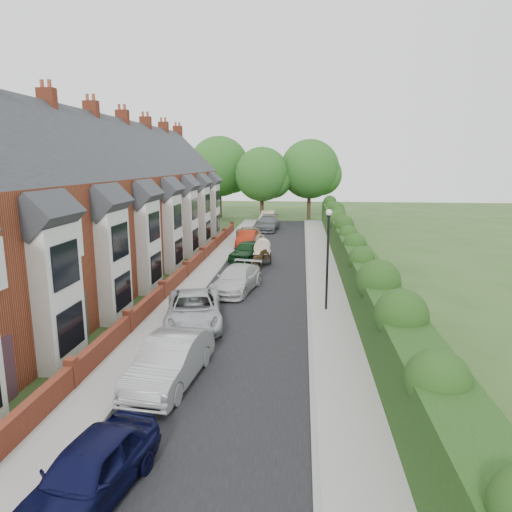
{
  "coord_description": "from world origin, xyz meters",
  "views": [
    {
      "loc": [
        2.08,
        -18.23,
        7.39
      ],
      "look_at": [
        -0.43,
        6.81,
        2.2
      ],
      "focal_mm": 32.0,
      "sensor_mm": 36.0,
      "label": 1
    }
  ],
  "objects_px": {
    "car_grey": "(267,223)",
    "car_beige": "(250,235)",
    "lamppost": "(328,247)",
    "car_black": "(266,217)",
    "car_red": "(247,238)",
    "horse": "(260,261)",
    "car_navy": "(89,472)",
    "car_white": "(237,279)",
    "car_silver_b": "(194,310)",
    "car_green": "(247,251)",
    "horse_cart": "(262,250)",
    "car_silver_a": "(170,361)"
  },
  "relations": [
    {
      "from": "car_grey",
      "to": "car_beige",
      "type": "bearing_deg",
      "value": -93.91
    },
    {
      "from": "lamppost",
      "to": "car_black",
      "type": "height_order",
      "value": "lamppost"
    },
    {
      "from": "car_red",
      "to": "car_black",
      "type": "height_order",
      "value": "car_red"
    },
    {
      "from": "car_black",
      "to": "horse",
      "type": "xyz_separation_m",
      "value": [
        1.55,
        -25.86,
        0.08
      ]
    },
    {
      "from": "car_navy",
      "to": "car_black",
      "type": "xyz_separation_m",
      "value": [
        0.19,
        47.96,
        -0.05
      ]
    },
    {
      "from": "car_red",
      "to": "car_grey",
      "type": "xyz_separation_m",
      "value": [
        1.06,
        9.46,
        0.11
      ]
    },
    {
      "from": "car_navy",
      "to": "car_white",
      "type": "height_order",
      "value": "car_white"
    },
    {
      "from": "car_silver_b",
      "to": "horse",
      "type": "distance_m",
      "value": 11.1
    },
    {
      "from": "car_red",
      "to": "car_black",
      "type": "xyz_separation_m",
      "value": [
        0.44,
        16.36,
        -0.04
      ]
    },
    {
      "from": "car_green",
      "to": "car_red",
      "type": "height_order",
      "value": "car_green"
    },
    {
      "from": "car_green",
      "to": "horse_cart",
      "type": "relative_size",
      "value": 1.59
    },
    {
      "from": "car_black",
      "to": "horse_cart",
      "type": "height_order",
      "value": "horse_cart"
    },
    {
      "from": "car_black",
      "to": "car_white",
      "type": "bearing_deg",
      "value": -95.78
    },
    {
      "from": "car_green",
      "to": "car_grey",
      "type": "relative_size",
      "value": 0.77
    },
    {
      "from": "car_silver_b",
      "to": "car_black",
      "type": "height_order",
      "value": "car_silver_b"
    },
    {
      "from": "car_silver_b",
      "to": "car_beige",
      "type": "xyz_separation_m",
      "value": [
        0.05,
        22.4,
        -0.06
      ]
    },
    {
      "from": "car_silver_a",
      "to": "horse_cart",
      "type": "xyz_separation_m",
      "value": [
        1.53,
        18.37,
        0.32
      ]
    },
    {
      "from": "car_navy",
      "to": "car_black",
      "type": "height_order",
      "value": "car_navy"
    },
    {
      "from": "car_black",
      "to": "car_beige",
      "type": "bearing_deg",
      "value": -98.83
    },
    {
      "from": "car_white",
      "to": "car_navy",
      "type": "bearing_deg",
      "value": -82.68
    },
    {
      "from": "car_silver_b",
      "to": "car_grey",
      "type": "xyz_separation_m",
      "value": [
        1.13,
        29.86,
        0.06
      ]
    },
    {
      "from": "car_silver_b",
      "to": "car_grey",
      "type": "distance_m",
      "value": 29.88
    },
    {
      "from": "car_white",
      "to": "car_black",
      "type": "xyz_separation_m",
      "value": [
        -0.67,
        30.98,
        -0.07
      ]
    },
    {
      "from": "car_silver_b",
      "to": "car_grey",
      "type": "bearing_deg",
      "value": 75.34
    },
    {
      "from": "car_red",
      "to": "car_beige",
      "type": "relative_size",
      "value": 0.86
    },
    {
      "from": "car_silver_b",
      "to": "car_red",
      "type": "xyz_separation_m",
      "value": [
        0.06,
        20.4,
        -0.05
      ]
    },
    {
      "from": "lamppost",
      "to": "car_red",
      "type": "height_order",
      "value": "lamppost"
    },
    {
      "from": "car_beige",
      "to": "horse_cart",
      "type": "distance_m",
      "value": 9.85
    },
    {
      "from": "car_navy",
      "to": "horse_cart",
      "type": "distance_m",
      "value": 24.03
    },
    {
      "from": "car_navy",
      "to": "car_white",
      "type": "bearing_deg",
      "value": 97.0
    },
    {
      "from": "car_white",
      "to": "horse_cart",
      "type": "distance_m",
      "value": 7.06
    },
    {
      "from": "car_navy",
      "to": "car_black",
      "type": "relative_size",
      "value": 1.08
    },
    {
      "from": "horse_cart",
      "to": "car_green",
      "type": "bearing_deg",
      "value": 128.57
    },
    {
      "from": "car_silver_a",
      "to": "car_grey",
      "type": "distance_m",
      "value": 35.46
    },
    {
      "from": "car_green",
      "to": "horse",
      "type": "bearing_deg",
      "value": -55.39
    },
    {
      "from": "horse",
      "to": "car_red",
      "type": "bearing_deg",
      "value": -62.58
    },
    {
      "from": "horse",
      "to": "car_silver_b",
      "type": "bearing_deg",
      "value": 94.89
    },
    {
      "from": "lamppost",
      "to": "car_navy",
      "type": "bearing_deg",
      "value": -112.99
    },
    {
      "from": "car_white",
      "to": "car_beige",
      "type": "bearing_deg",
      "value": 104.06
    },
    {
      "from": "lamppost",
      "to": "car_black",
      "type": "distance_m",
      "value": 34.73
    },
    {
      "from": "car_grey",
      "to": "horse",
      "type": "bearing_deg",
      "value": -82.89
    },
    {
      "from": "car_green",
      "to": "car_black",
      "type": "distance_m",
      "value": 22.3
    },
    {
      "from": "car_silver_b",
      "to": "horse",
      "type": "relative_size",
      "value": 3.11
    },
    {
      "from": "car_black",
      "to": "horse_cart",
      "type": "xyz_separation_m",
      "value": [
        1.55,
        -23.99,
        0.46
      ]
    },
    {
      "from": "car_green",
      "to": "car_grey",
      "type": "bearing_deg",
      "value": 102.31
    },
    {
      "from": "car_beige",
      "to": "car_black",
      "type": "bearing_deg",
      "value": 75.14
    },
    {
      "from": "car_navy",
      "to": "car_green",
      "type": "xyz_separation_m",
      "value": [
        0.4,
        25.66,
        0.02
      ]
    },
    {
      "from": "car_grey",
      "to": "car_black",
      "type": "relative_size",
      "value": 1.44
    },
    {
      "from": "car_green",
      "to": "car_red",
      "type": "distance_m",
      "value": 5.98
    },
    {
      "from": "car_grey",
      "to": "horse",
      "type": "xyz_separation_m",
      "value": [
        0.93,
        -18.95,
        -0.07
      ]
    }
  ]
}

